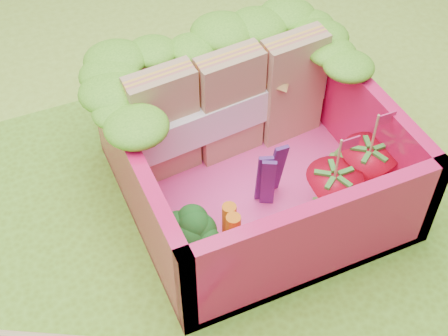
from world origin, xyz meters
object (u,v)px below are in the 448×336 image
at_px(strawberry_left, 331,195).
at_px(bento_box, 255,155).
at_px(strawberry_right, 366,171).
at_px(broccoli, 194,233).
at_px(sandwich_stack, 231,105).

bearing_deg(strawberry_left, bento_box, 128.25).
bearing_deg(strawberry_right, bento_box, 151.65).
bearing_deg(broccoli, strawberry_left, -2.84).
height_order(strawberry_left, strawberry_right, strawberry_right).
distance_m(bento_box, strawberry_right, 0.57).
bearing_deg(sandwich_stack, strawberry_left, -68.15).
relative_size(bento_box, strawberry_right, 2.45).
bearing_deg(broccoli, strawberry_right, 1.64).
height_order(bento_box, broccoli, bento_box).
distance_m(bento_box, broccoli, 0.54).
relative_size(sandwich_stack, strawberry_left, 2.23).
height_order(sandwich_stack, broccoli, sandwich_stack).
height_order(sandwich_stack, strawberry_left, sandwich_stack).
xyz_separation_m(sandwich_stack, strawberry_left, (0.26, -0.64, -0.17)).
height_order(bento_box, strawberry_right, strawberry_right).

